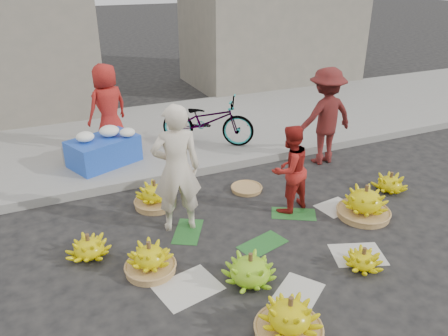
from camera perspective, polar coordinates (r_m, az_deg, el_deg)
name	(u,v)px	position (r m, az deg, el deg)	size (l,w,h in m)	color
ground	(262,235)	(6.09, 4.99, -8.71)	(80.00, 80.00, 0.00)	black
curb	(203,169)	(7.79, -2.81, -0.08)	(40.00, 0.25, 0.15)	gray
sidewalk	(167,132)	(9.64, -7.45, 4.65)	(40.00, 4.00, 0.12)	gray
newspaper_scatter	(294,268)	(5.54, 9.08, -12.79)	(3.20, 1.80, 0.00)	beige
banana_leaves	(249,229)	(6.19, 3.27, -7.98)	(2.00, 1.00, 0.00)	#1C5621
banana_bunch_0	(150,259)	(5.40, -9.66, -11.65)	(0.63, 0.63, 0.42)	#9F7542
banana_bunch_1	(250,270)	(5.17, 3.44, -13.11)	(0.73, 0.73, 0.40)	#66AF19
banana_bunch_2	(289,319)	(4.60, 8.53, -18.87)	(0.76, 0.76, 0.46)	#9F7542
banana_bunch_3	(363,260)	(5.67, 17.70, -11.32)	(0.48, 0.48, 0.29)	yellow
banana_bunch_4	(365,203)	(6.71, 17.90, -4.31)	(0.88, 0.88, 0.51)	#9F7542
banana_bunch_5	(390,183)	(7.62, 20.88, -1.82)	(0.53, 0.53, 0.33)	yellow
banana_bunch_6	(89,247)	(5.84, -17.25, -9.83)	(0.55, 0.55, 0.33)	yellow
banana_bunch_7	(155,195)	(6.75, -9.02, -3.52)	(0.66, 0.66, 0.44)	#9F7542
basket_spare	(247,189)	(7.20, 2.97, -2.71)	(0.49, 0.49, 0.06)	#9F7542
incense_stack	(240,271)	(5.35, 2.10, -13.31)	(0.23, 0.07, 0.09)	red
vendor_cream	(176,169)	(5.84, -6.23, -0.17)	(0.66, 0.43, 1.80)	beige
vendor_red	(289,169)	(6.43, 8.54, -0.16)	(0.65, 0.51, 1.33)	red
man_striped	(325,117)	(8.15, 13.07, 6.57)	(1.15, 0.66, 1.77)	maroon
flower_table	(104,149)	(8.06, -15.41, 2.40)	(1.34, 1.10, 0.67)	blue
grey_bucket	(71,155)	(8.28, -19.33, 1.63)	(0.30, 0.30, 0.34)	slate
flower_vendor	(108,107)	(8.58, -14.95, 7.68)	(0.80, 0.52, 1.64)	red
bicycle	(208,120)	(8.62, -2.15, 6.22)	(1.84, 0.64, 0.97)	gray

